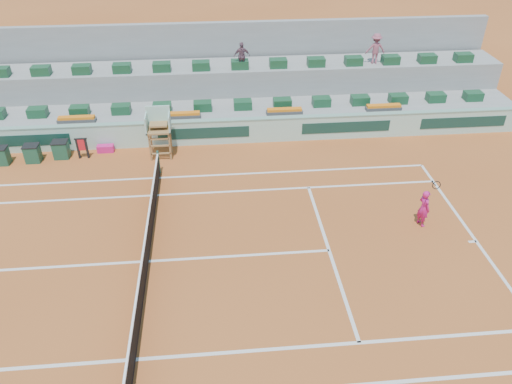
% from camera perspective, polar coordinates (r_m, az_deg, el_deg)
% --- Properties ---
extents(ground, '(90.00, 90.00, 0.00)m').
position_cam_1_polar(ground, '(17.92, -12.21, -7.76)').
color(ground, '#9F4C1E').
rests_on(ground, ground).
extents(seating_tier_lower, '(36.00, 4.00, 1.20)m').
position_cam_1_polar(seating_tier_lower, '(26.61, -10.36, 8.66)').
color(seating_tier_lower, '#959592').
rests_on(seating_tier_lower, ground).
extents(seating_tier_upper, '(36.00, 2.40, 2.60)m').
position_cam_1_polar(seating_tier_upper, '(27.79, -10.31, 11.36)').
color(seating_tier_upper, '#959592').
rests_on(seating_tier_upper, ground).
extents(stadium_back_wall, '(36.00, 0.40, 4.40)m').
position_cam_1_polar(stadium_back_wall, '(28.97, -10.30, 14.21)').
color(stadium_back_wall, '#959592').
rests_on(stadium_back_wall, ground).
extents(player_bag, '(0.77, 0.34, 0.34)m').
position_cam_1_polar(player_bag, '(24.91, -16.81, 4.78)').
color(player_bag, '#D61B78').
rests_on(player_bag, ground).
extents(spectator_mid, '(0.85, 0.39, 1.42)m').
position_cam_1_polar(spectator_mid, '(26.30, -1.62, 15.27)').
color(spectator_mid, '#6F4A58').
rests_on(spectator_mid, seating_tier_upper).
extents(spectator_right, '(1.04, 0.62, 1.57)m').
position_cam_1_polar(spectator_right, '(27.90, 13.50, 15.66)').
color(spectator_right, '#974B5C').
rests_on(spectator_right, seating_tier_upper).
extents(court_lines, '(23.89, 11.09, 0.01)m').
position_cam_1_polar(court_lines, '(17.92, -12.21, -7.75)').
color(court_lines, silver).
rests_on(court_lines, ground).
extents(tennis_net, '(0.10, 11.97, 1.10)m').
position_cam_1_polar(tennis_net, '(17.58, -12.41, -6.47)').
color(tennis_net, black).
rests_on(tennis_net, ground).
extents(advertising_hoarding, '(36.00, 0.34, 1.26)m').
position_cam_1_polar(advertising_hoarding, '(24.61, -10.62, 6.57)').
color(advertising_hoarding, '#A8D4C3').
rests_on(advertising_hoarding, ground).
extents(umpire_chair, '(1.10, 0.90, 2.40)m').
position_cam_1_polar(umpire_chair, '(23.32, -11.06, 7.43)').
color(umpire_chair, olive).
rests_on(umpire_chair, ground).
extents(seat_row_lower, '(32.90, 0.60, 0.44)m').
position_cam_1_polar(seat_row_lower, '(25.45, -10.67, 9.47)').
color(seat_row_lower, '#174628').
rests_on(seat_row_lower, seating_tier_lower).
extents(seat_row_upper, '(32.90, 0.60, 0.44)m').
position_cam_1_polar(seat_row_upper, '(26.70, -10.72, 13.88)').
color(seat_row_upper, '#174628').
rests_on(seat_row_upper, seating_tier_upper).
extents(flower_planters, '(26.80, 0.36, 0.28)m').
position_cam_1_polar(flower_planters, '(24.96, -14.22, 8.29)').
color(flower_planters, '#454545').
rests_on(flower_planters, seating_tier_lower).
extents(drink_cooler_a, '(0.71, 0.61, 0.84)m').
position_cam_1_polar(drink_cooler_a, '(24.96, -21.39, 4.56)').
color(drink_cooler_a, '#174632').
rests_on(drink_cooler_a, ground).
extents(drink_cooler_b, '(0.69, 0.60, 0.84)m').
position_cam_1_polar(drink_cooler_b, '(25.12, -24.17, 4.05)').
color(drink_cooler_b, '#174632').
rests_on(drink_cooler_b, ground).
extents(drink_cooler_c, '(0.67, 0.58, 0.84)m').
position_cam_1_polar(drink_cooler_c, '(25.53, -27.12, 3.71)').
color(drink_cooler_c, '#174632').
rests_on(drink_cooler_c, ground).
extents(towel_rack, '(0.56, 0.09, 1.03)m').
position_cam_1_polar(towel_rack, '(24.47, -19.27, 4.92)').
color(towel_rack, black).
rests_on(towel_rack, ground).
extents(tennis_player, '(0.51, 0.88, 2.28)m').
position_cam_1_polar(tennis_player, '(19.73, 18.63, -1.72)').
color(tennis_player, '#D61B78').
rests_on(tennis_player, ground).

